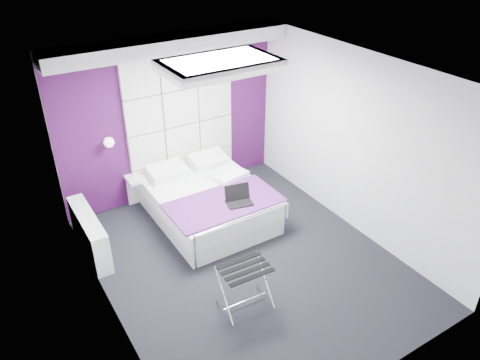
# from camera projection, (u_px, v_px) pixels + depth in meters

# --- Properties ---
(floor) EXTENTS (4.40, 4.40, 0.00)m
(floor) POSITION_uv_depth(u_px,v_px,m) (246.00, 261.00, 6.31)
(floor) COLOR black
(floor) RESTS_ON ground
(ceiling) EXTENTS (4.40, 4.40, 0.00)m
(ceiling) POSITION_uv_depth(u_px,v_px,m) (247.00, 73.00, 5.00)
(ceiling) COLOR white
(ceiling) RESTS_ON wall_back
(wall_back) EXTENTS (3.60, 0.00, 3.60)m
(wall_back) POSITION_uv_depth(u_px,v_px,m) (170.00, 118.00, 7.27)
(wall_back) COLOR silver
(wall_back) RESTS_ON floor
(wall_left) EXTENTS (0.00, 4.40, 4.40)m
(wall_left) POSITION_uv_depth(u_px,v_px,m) (100.00, 224.00, 4.84)
(wall_left) COLOR silver
(wall_left) RESTS_ON floor
(wall_right) EXTENTS (0.00, 4.40, 4.40)m
(wall_right) POSITION_uv_depth(u_px,v_px,m) (356.00, 144.00, 6.48)
(wall_right) COLOR silver
(wall_right) RESTS_ON floor
(accent_wall) EXTENTS (3.58, 0.02, 2.58)m
(accent_wall) POSITION_uv_depth(u_px,v_px,m) (171.00, 118.00, 7.26)
(accent_wall) COLOR #3D0E3F
(accent_wall) RESTS_ON wall_back
(soffit) EXTENTS (3.58, 0.50, 0.20)m
(soffit) POSITION_uv_depth(u_px,v_px,m) (171.00, 43.00, 6.48)
(soffit) COLOR white
(soffit) RESTS_ON wall_back
(headboard) EXTENTS (1.80, 0.08, 2.30)m
(headboard) POSITION_uv_depth(u_px,v_px,m) (181.00, 125.00, 7.36)
(headboard) COLOR silver
(headboard) RESTS_ON wall_back
(skylight) EXTENTS (1.36, 0.86, 0.12)m
(skylight) POSITION_uv_depth(u_px,v_px,m) (220.00, 64.00, 5.47)
(skylight) COLOR white
(skylight) RESTS_ON ceiling
(wall_lamp) EXTENTS (0.15, 0.15, 0.15)m
(wall_lamp) POSITION_uv_depth(u_px,v_px,m) (108.00, 141.00, 6.73)
(wall_lamp) COLOR white
(wall_lamp) RESTS_ON wall_back
(radiator) EXTENTS (0.22, 1.20, 0.60)m
(radiator) POSITION_uv_depth(u_px,v_px,m) (90.00, 234.00, 6.34)
(radiator) COLOR white
(radiator) RESTS_ON floor
(bed) EXTENTS (1.60, 1.93, 0.68)m
(bed) POSITION_uv_depth(u_px,v_px,m) (208.00, 202.00, 7.06)
(bed) COLOR white
(bed) RESTS_ON floor
(nightstand) EXTENTS (0.42, 0.33, 0.05)m
(nightstand) POSITION_uv_depth(u_px,v_px,m) (140.00, 177.00, 7.23)
(nightstand) COLOR white
(nightstand) RESTS_ON wall_back
(luggage_rack) EXTENTS (0.58, 0.43, 0.57)m
(luggage_rack) POSITION_uv_depth(u_px,v_px,m) (245.00, 287.00, 5.48)
(luggage_rack) COLOR silver
(luggage_rack) RESTS_ON floor
(laptop) EXTENTS (0.36, 0.26, 0.26)m
(laptop) POSITION_uv_depth(u_px,v_px,m) (237.00, 198.00, 6.56)
(laptop) COLOR black
(laptop) RESTS_ON bed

